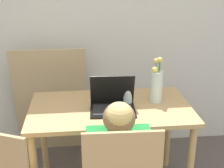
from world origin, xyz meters
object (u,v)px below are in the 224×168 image
(person_seated, at_px, (118,162))
(flower_vase, at_px, (156,84))
(water_bottle, at_px, (128,93))
(laptop, at_px, (113,101))

(person_seated, distance_m, flower_vase, 0.73)
(water_bottle, bearing_deg, person_seated, -103.74)
(flower_vase, distance_m, water_bottle, 0.22)
(person_seated, bearing_deg, water_bottle, -101.93)
(laptop, distance_m, water_bottle, 0.14)
(laptop, bearing_deg, flower_vase, 19.11)
(person_seated, relative_size, laptop, 3.19)
(laptop, bearing_deg, person_seated, -89.30)
(laptop, distance_m, flower_vase, 0.35)
(flower_vase, bearing_deg, water_bottle, -174.92)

